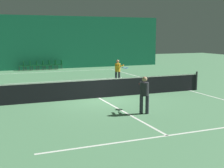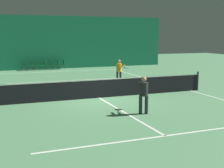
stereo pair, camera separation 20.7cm
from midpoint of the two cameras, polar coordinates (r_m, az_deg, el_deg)
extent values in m
plane|color=#4C7F56|center=(15.70, -2.84, -2.55)|extent=(60.00, 60.00, 0.00)
cube|color=#196B4C|center=(29.28, -12.30, 7.42)|extent=(23.00, 0.12, 4.85)
cube|color=silver|center=(27.09, -11.24, 2.19)|extent=(11.00, 0.10, 0.00)
cube|color=silver|center=(21.76, -8.45, 0.62)|extent=(8.25, 0.10, 0.00)
cube|color=silver|center=(10.09, 9.49, -9.29)|extent=(8.25, 0.10, 0.00)
cube|color=silver|center=(18.24, 13.68, -1.16)|extent=(0.10, 23.80, 0.00)
cube|color=silver|center=(15.70, -2.84, -2.54)|extent=(0.10, 12.80, 0.00)
cube|color=black|center=(15.62, -2.85, -0.84)|extent=(11.90, 0.02, 0.95)
cube|color=white|center=(15.55, -2.87, 0.79)|extent=(11.90, 0.02, 0.05)
cylinder|color=#333338|center=(18.43, 14.88, 0.57)|extent=(0.10, 0.10, 1.07)
cylinder|color=#2D2D38|center=(12.57, 4.90, -3.78)|extent=(0.19, 0.19, 0.74)
cylinder|color=#2D2D38|center=(12.59, 5.98, -3.78)|extent=(0.19, 0.19, 0.74)
cylinder|color=#232328|center=(12.45, 5.48, -0.93)|extent=(0.46, 0.46, 0.53)
sphere|color=tan|center=(12.39, 5.51, 0.89)|extent=(0.20, 0.20, 0.20)
cylinder|color=#232328|center=(12.66, 4.79, -0.19)|extent=(0.28, 0.50, 0.22)
cylinder|color=#232328|center=(12.68, 6.04, -0.20)|extent=(0.28, 0.50, 0.22)
cylinder|color=black|center=(13.07, 5.30, -0.20)|extent=(0.15, 0.29, 0.03)
torus|color=red|center=(13.37, 5.21, 0.01)|extent=(0.43, 0.43, 0.03)
cylinder|color=silver|center=(13.37, 5.21, 0.01)|extent=(0.36, 0.36, 0.00)
cylinder|color=#2D2D38|center=(20.54, 1.03, 1.27)|extent=(0.16, 0.16, 0.75)
cylinder|color=#2D2D38|center=(20.41, 0.46, 1.22)|extent=(0.16, 0.16, 0.75)
cylinder|color=gold|center=(20.40, 0.75, 3.04)|extent=(0.40, 0.40, 0.54)
sphere|color=tan|center=(20.36, 0.75, 4.17)|extent=(0.21, 0.21, 0.21)
cylinder|color=gold|center=(20.25, 1.45, 3.34)|extent=(0.16, 0.52, 0.22)
cylinder|color=gold|center=(20.10, 0.77, 3.30)|extent=(0.16, 0.52, 0.22)
cylinder|color=black|center=(19.85, 1.72, 3.03)|extent=(0.07, 0.31, 0.03)
torus|color=#1951B2|center=(19.59, 2.19, 2.95)|extent=(0.37, 0.37, 0.03)
cylinder|color=silver|center=(19.59, 2.19, 2.95)|extent=(0.31, 0.31, 0.00)
cylinder|color=#2D2D2D|center=(28.74, -16.85, 2.75)|extent=(0.03, 0.03, 0.39)
cylinder|color=#2D2D2D|center=(28.37, -16.77, 2.67)|extent=(0.03, 0.03, 0.39)
cylinder|color=#2D2D2D|center=(28.78, -16.09, 2.79)|extent=(0.03, 0.03, 0.39)
cylinder|color=#2D2D2D|center=(28.40, -16.01, 2.72)|extent=(0.03, 0.03, 0.39)
cube|color=#196B38|center=(28.55, -16.45, 3.17)|extent=(0.44, 0.44, 0.05)
cube|color=#196B38|center=(28.55, -16.07, 3.64)|extent=(0.04, 0.44, 0.40)
cylinder|color=#2D2D2D|center=(28.80, -15.73, 2.81)|extent=(0.03, 0.03, 0.39)
cylinder|color=#2D2D2D|center=(28.42, -15.64, 2.74)|extent=(0.03, 0.03, 0.39)
cylinder|color=#2D2D2D|center=(28.84, -14.98, 2.85)|extent=(0.03, 0.03, 0.39)
cylinder|color=#2D2D2D|center=(28.47, -14.88, 2.78)|extent=(0.03, 0.03, 0.39)
cube|color=#196B38|center=(28.61, -15.33, 3.23)|extent=(0.44, 0.44, 0.05)
cube|color=#196B38|center=(28.62, -14.95, 3.70)|extent=(0.04, 0.44, 0.40)
cylinder|color=#2D2D2D|center=(28.87, -14.62, 2.87)|extent=(0.03, 0.03, 0.39)
cylinder|color=#2D2D2D|center=(28.49, -14.52, 2.80)|extent=(0.03, 0.03, 0.39)
cylinder|color=#2D2D2D|center=(28.92, -13.87, 2.91)|extent=(0.03, 0.03, 0.39)
cylinder|color=#2D2D2D|center=(28.55, -13.76, 2.84)|extent=(0.03, 0.03, 0.39)
cube|color=#196B38|center=(28.68, -14.21, 3.29)|extent=(0.44, 0.44, 0.05)
cube|color=#196B38|center=(28.69, -13.83, 3.76)|extent=(0.04, 0.44, 0.40)
cylinder|color=#2D2D2D|center=(28.95, -13.51, 2.93)|extent=(0.03, 0.03, 0.39)
cylinder|color=#2D2D2D|center=(28.57, -13.40, 2.86)|extent=(0.03, 0.03, 0.39)
cylinder|color=#2D2D2D|center=(29.01, -12.77, 2.97)|extent=(0.03, 0.03, 0.39)
cylinder|color=#2D2D2D|center=(28.63, -12.65, 2.90)|extent=(0.03, 0.03, 0.39)
cube|color=#196B38|center=(28.77, -13.10, 3.35)|extent=(0.44, 0.44, 0.05)
cube|color=#196B38|center=(28.78, -12.72, 3.81)|extent=(0.04, 0.44, 0.40)
cylinder|color=#2D2D2D|center=(29.04, -12.42, 2.99)|extent=(0.03, 0.03, 0.39)
cylinder|color=#2D2D2D|center=(28.66, -12.28, 2.92)|extent=(0.03, 0.03, 0.39)
cylinder|color=#2D2D2D|center=(29.10, -11.68, 3.02)|extent=(0.03, 0.03, 0.39)
cylinder|color=#2D2D2D|center=(28.73, -11.54, 2.95)|extent=(0.03, 0.03, 0.39)
cube|color=#196B38|center=(28.86, -11.99, 3.40)|extent=(0.44, 0.44, 0.05)
cube|color=#196B38|center=(28.88, -11.62, 3.87)|extent=(0.04, 0.44, 0.40)
cylinder|color=#2D2D2D|center=(29.14, -11.32, 3.04)|extent=(0.03, 0.03, 0.39)
cylinder|color=#2D2D2D|center=(28.77, -11.18, 2.97)|extent=(0.03, 0.03, 0.39)
cylinder|color=#2D2D2D|center=(29.21, -10.59, 3.08)|extent=(0.03, 0.03, 0.39)
cylinder|color=#2D2D2D|center=(28.84, -10.44, 3.01)|extent=(0.03, 0.03, 0.39)
cube|color=#196B38|center=(28.97, -10.90, 3.46)|extent=(0.44, 0.44, 0.05)
cube|color=#196B38|center=(28.99, -10.52, 3.92)|extent=(0.04, 0.44, 0.40)
cylinder|color=#2D2D2D|center=(29.25, -10.24, 3.10)|extent=(0.03, 0.03, 0.39)
cylinder|color=#2D2D2D|center=(28.88, -10.08, 3.03)|extent=(0.03, 0.03, 0.39)
cylinder|color=#2D2D2D|center=(29.33, -9.51, 3.13)|extent=(0.03, 0.03, 0.39)
cylinder|color=#2D2D2D|center=(28.96, -9.35, 3.06)|extent=(0.03, 0.03, 0.39)
cube|color=#196B38|center=(29.08, -9.81, 3.51)|extent=(0.44, 0.44, 0.05)
cube|color=#196B38|center=(29.10, -9.43, 3.97)|extent=(0.04, 0.44, 0.40)
camera|label=1|loc=(0.10, -90.41, -0.06)|focal=50.00mm
camera|label=2|loc=(0.10, 89.59, 0.06)|focal=50.00mm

